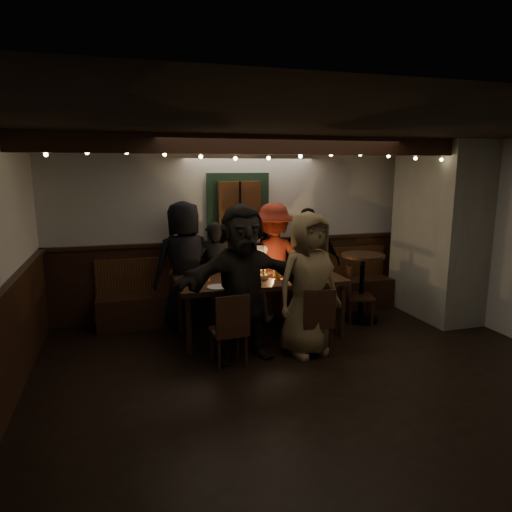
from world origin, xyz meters
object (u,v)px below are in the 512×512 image
object	(u,v)px
chair_near_right	(317,318)
chair_end	(355,291)
chair_near_left	(230,326)
person_a	(185,265)
person_d	(273,261)
person_b	(215,273)
person_f	(243,283)
person_g	(308,284)
dining_table	(260,283)
person_c	(249,269)
person_e	(308,262)
high_top	(362,279)

from	to	relation	value
chair_near_right	chair_end	size ratio (longest dim) A/B	0.99
chair_near_left	chair_end	size ratio (longest dim) A/B	1.01
person_a	person_d	distance (m)	1.33
chair_near_left	person_b	size ratio (longest dim) A/B	0.58
person_b	person_f	size ratio (longest dim) A/B	0.81
person_f	chair_near_left	bearing A→B (deg)	-140.12
person_d	person_g	xyz separation A→B (m)	(-0.06, -1.46, 0.01)
dining_table	person_c	world-z (taller)	person_c
chair_near_right	person_d	world-z (taller)	person_d
person_d	person_g	bearing A→B (deg)	90.73
person_a	person_e	world-z (taller)	person_a
chair_end	person_b	xyz separation A→B (m)	(-1.92, 0.60, 0.26)
person_c	person_f	bearing A→B (deg)	86.73
chair_near_right	person_c	size ratio (longest dim) A/B	0.55
person_e	person_g	distance (m)	1.51
person_a	person_f	distance (m)	1.44
high_top	person_a	distance (m)	2.58
person_c	dining_table	bearing A→B (deg)	102.39
chair_end	person_f	bearing A→B (deg)	-157.97
chair_near_right	person_a	xyz separation A→B (m)	(-1.35, 1.53, 0.42)
dining_table	person_b	xyz separation A→B (m)	(-0.47, 0.68, 0.02)
dining_table	high_top	world-z (taller)	high_top
person_b	person_d	distance (m)	0.90
person_a	person_f	xyz separation A→B (m)	(0.48, -1.35, 0.03)
person_e	high_top	bearing A→B (deg)	163.23
high_top	person_e	world-z (taller)	person_e
person_a	person_e	xyz separation A→B (m)	(1.86, -0.03, -0.07)
chair_near_left	person_f	size ratio (longest dim) A/B	0.47
chair_end	person_d	xyz separation A→B (m)	(-1.03, 0.63, 0.38)
dining_table	person_g	world-z (taller)	person_g
person_c	person_e	bearing A→B (deg)	-166.30
chair_near_left	person_e	xyz separation A→B (m)	(1.57, 1.51, 0.34)
high_top	person_c	size ratio (longest dim) A/B	0.65
dining_table	person_f	size ratio (longest dim) A/B	1.20
dining_table	person_d	size ratio (longest dim) A/B	1.28
chair_end	high_top	bearing A→B (deg)	28.27
chair_end	person_e	bearing A→B (deg)	131.57
dining_table	chair_near_left	world-z (taller)	dining_table
person_b	person_f	distance (m)	1.37
dining_table	person_g	size ratio (longest dim) A/B	1.27
dining_table	person_d	distance (m)	0.84
chair_end	person_c	xyz separation A→B (m)	(-1.41, 0.59, 0.28)
high_top	person_c	world-z (taller)	person_c
person_d	person_c	bearing A→B (deg)	9.63
chair_end	person_e	world-z (taller)	person_e
person_c	person_b	bearing A→B (deg)	13.85
person_f	person_g	xyz separation A→B (m)	(0.79, -0.07, -0.05)
person_e	person_g	xyz separation A→B (m)	(-0.59, -1.39, 0.05)
person_g	chair_near_left	bearing A→B (deg)	173.67
chair_end	person_c	world-z (taller)	person_c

